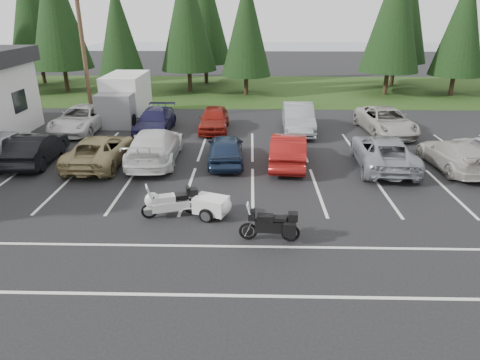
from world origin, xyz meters
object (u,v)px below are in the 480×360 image
car_near_0 (5,146)px  car_far_3 (298,118)px  car_near_7 (454,155)px  touring_motorcycle (170,200)px  car_near_4 (226,149)px  car_far_2 (214,119)px  box_truck (123,99)px  car_near_2 (100,150)px  car_near_3 (155,145)px  car_far_1 (155,121)px  adventure_motorcycle (270,222)px  car_near_1 (37,148)px  car_near_6 (383,152)px  utility_pole (83,48)px  car_far_0 (82,119)px  car_near_5 (288,149)px  car_far_4 (386,121)px

car_near_0 → car_far_3: car_far_3 is taller
car_near_7 → touring_motorcycle: bearing=18.3°
car_near_4 → car_far_2: size_ratio=0.99×
box_truck → car_near_0: box_truck is taller
car_near_2 → car_near_3: bearing=-168.6°
car_far_1 → car_far_3: bearing=3.4°
car_far_2 → adventure_motorcycle: (2.85, -13.27, -0.05)m
car_near_1 → car_near_4: bearing=177.8°
car_far_1 → car_near_6: bearing=-24.4°
car_far_2 → touring_motorcycle: size_ratio=1.82×
utility_pole → car_near_1: 8.78m
box_truck → car_near_6: box_truck is taller
car_far_1 → touring_motorcycle: size_ratio=2.06×
car_near_6 → car_far_0: bearing=-15.7°
car_near_6 → car_far_2: 10.51m
box_truck → car_near_0: bearing=-113.6°
box_truck → car_far_1: bearing=-46.5°
car_near_3 → car_near_5: size_ratio=1.20×
car_far_2 → touring_motorcycle: car_far_2 is taller
car_far_1 → touring_motorcycle: (2.88, -11.11, -0.05)m
car_far_2 → car_near_6: bearing=-36.4°
car_near_2 → car_near_0: bearing=-2.5°
car_far_0 → car_far_3: size_ratio=1.07×
box_truck → car_near_6: 16.97m
car_near_5 → adventure_motorcycle: bearing=86.0°
car_near_5 → car_far_4: size_ratio=0.87×
car_near_0 → car_near_5: size_ratio=1.02×
utility_pole → car_near_0: size_ratio=1.90×
utility_pole → box_truck: (2.00, 0.50, -3.25)m
car_near_2 → car_far_4: car_far_4 is taller
car_far_1 → car_far_2: car_far_2 is taller
car_near_0 → car_near_4: 10.77m
car_near_5 → adventure_motorcycle: 7.36m
car_near_3 → car_far_0: car_near_3 is taller
car_near_5 → touring_motorcycle: 7.28m
utility_pole → car_far_4: (18.46, -2.15, -3.95)m
utility_pole → car_near_5: size_ratio=1.93×
box_truck → car_near_5: (10.20, -8.32, -0.68)m
box_truck → car_far_1: box_truck is taller
utility_pole → car_near_1: (0.07, -7.83, -3.97)m
car_far_1 → car_near_1: bearing=-128.2°
car_near_1 → car_near_4: 9.13m
car_near_1 → car_far_0: size_ratio=0.82×
box_truck → adventure_motorcycle: bearing=-59.9°
car_near_0 → car_far_2: size_ratio=1.12×
car_far_3 → car_far_0: bearing=-177.7°
utility_pole → car_near_3: size_ratio=1.61×
box_truck → car_far_3: 11.55m
car_far_1 → car_far_4: car_far_4 is taller
car_near_6 → car_near_7: 3.24m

